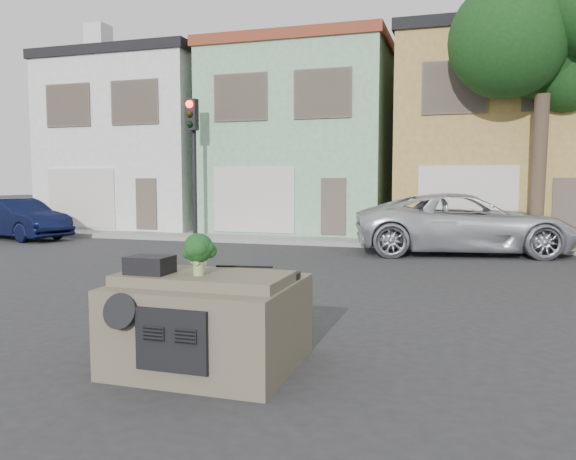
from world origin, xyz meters
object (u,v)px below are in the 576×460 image
at_px(navy_sedan, 19,239).
at_px(traffic_signal, 193,170).
at_px(broccoli, 198,254).
at_px(silver_pickup, 464,253).

height_order(navy_sedan, traffic_signal, traffic_signal).
height_order(navy_sedan, broccoli, broccoli).
bearing_deg(broccoli, navy_sedan, 139.01).
relative_size(navy_sedan, broccoli, 9.35).
relative_size(silver_pickup, traffic_signal, 1.26).
distance_m(silver_pickup, broccoli, 12.21).
bearing_deg(navy_sedan, silver_pickup, -72.70).
relative_size(navy_sedan, traffic_signal, 0.89).
bearing_deg(traffic_signal, broccoli, -63.06).
xyz_separation_m(navy_sedan, broccoli, (12.89, -11.20, 1.36)).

